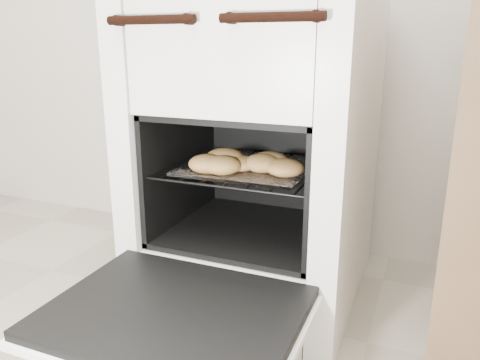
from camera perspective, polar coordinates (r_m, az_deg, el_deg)
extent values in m
cube|color=white|center=(1.30, 2.55, 4.13)|extent=(0.57, 0.60, 0.87)
cylinder|color=black|center=(1.04, -10.87, 18.64)|extent=(0.21, 0.02, 0.02)
cylinder|color=black|center=(0.92, 3.80, 19.21)|extent=(0.21, 0.02, 0.02)
cube|color=black|center=(0.97, -7.98, -15.66)|extent=(0.49, 0.38, 0.02)
cube|color=white|center=(0.98, -7.94, -16.51)|extent=(0.51, 0.40, 0.02)
cylinder|color=black|center=(1.32, -6.89, 2.35)|extent=(0.01, 0.40, 0.01)
cylinder|color=black|center=(1.18, 10.52, 0.53)|extent=(0.01, 0.40, 0.01)
cylinder|color=black|center=(1.07, -2.31, -0.87)|extent=(0.41, 0.01, 0.01)
cylinder|color=black|center=(1.41, 4.10, 3.31)|extent=(0.41, 0.01, 0.01)
cylinder|color=black|center=(1.31, -5.63, 2.23)|extent=(0.01, 0.38, 0.01)
cylinder|color=black|center=(1.28, -3.39, 2.00)|extent=(0.01, 0.38, 0.01)
cylinder|color=black|center=(1.26, -1.07, 1.76)|extent=(0.01, 0.38, 0.01)
cylinder|color=black|center=(1.24, 1.33, 1.51)|extent=(0.01, 0.38, 0.01)
cylinder|color=black|center=(1.22, 3.81, 1.25)|extent=(0.01, 0.38, 0.01)
cylinder|color=black|center=(1.20, 6.36, 0.98)|extent=(0.01, 0.38, 0.01)
cylinder|color=black|center=(1.19, 8.97, 0.70)|extent=(0.01, 0.38, 0.01)
cube|color=white|center=(1.22, 1.01, 1.56)|extent=(0.32, 0.28, 0.01)
ellipsoid|color=#B58948|center=(1.13, 5.56, 1.52)|extent=(0.13, 0.13, 0.04)
ellipsoid|color=#B58948|center=(1.14, -2.19, 1.86)|extent=(0.13, 0.13, 0.05)
ellipsoid|color=#B58948|center=(1.17, -0.05, 2.07)|extent=(0.10, 0.10, 0.04)
ellipsoid|color=#B58948|center=(1.20, -1.81, 2.68)|extent=(0.14, 0.14, 0.05)
ellipsoid|color=#B58948|center=(1.15, -3.99, 2.02)|extent=(0.10, 0.10, 0.05)
ellipsoid|color=#B58948|center=(1.18, 3.75, 2.38)|extent=(0.14, 0.14, 0.04)
ellipsoid|color=#B58948|center=(1.16, 2.82, 2.09)|extent=(0.13, 0.13, 0.04)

